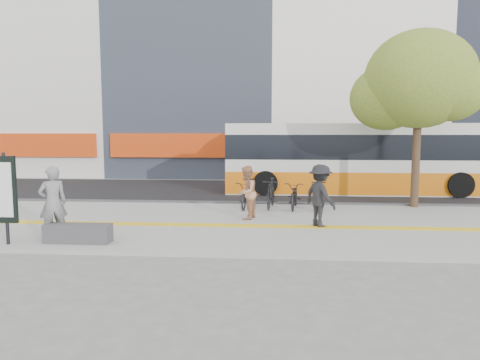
# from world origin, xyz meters

# --- Properties ---
(ground) EXTENTS (120.00, 120.00, 0.00)m
(ground) POSITION_xyz_m (0.00, 0.00, 0.00)
(ground) COLOR #61625D
(ground) RESTS_ON ground
(sidewalk) EXTENTS (40.00, 7.00, 0.08)m
(sidewalk) POSITION_xyz_m (0.00, 1.50, 0.04)
(sidewalk) COLOR gray
(sidewalk) RESTS_ON ground
(tactile_strip) EXTENTS (40.00, 0.45, 0.01)m
(tactile_strip) POSITION_xyz_m (0.00, 1.00, 0.09)
(tactile_strip) COLOR yellow
(tactile_strip) RESTS_ON sidewalk
(street) EXTENTS (40.00, 8.00, 0.06)m
(street) POSITION_xyz_m (0.00, 9.00, 0.03)
(street) COLOR black
(street) RESTS_ON ground
(curb) EXTENTS (40.00, 0.25, 0.14)m
(curb) POSITION_xyz_m (0.00, 5.00, 0.07)
(curb) COLOR #343436
(curb) RESTS_ON ground
(bench) EXTENTS (1.60, 0.45, 0.45)m
(bench) POSITION_xyz_m (-2.60, -1.20, 0.30)
(bench) COLOR #343436
(bench) RESTS_ON sidewalk
(signboard) EXTENTS (0.55, 0.10, 2.20)m
(signboard) POSITION_xyz_m (-4.20, -1.51, 1.37)
(signboard) COLOR black
(signboard) RESTS_ON sidewalk
(street_tree) EXTENTS (4.40, 3.80, 6.31)m
(street_tree) POSITION_xyz_m (7.18, 4.82, 4.51)
(street_tree) COLOR #362318
(street_tree) RESTS_ON sidewalk
(bus) EXTENTS (11.55, 2.74, 3.08)m
(bus) POSITION_xyz_m (5.83, 8.50, 1.51)
(bus) COLOR silver
(bus) RESTS_ON street
(bicycle_row) EXTENTS (3.29, 1.87, 1.05)m
(bicycle_row) POSITION_xyz_m (2.43, 4.00, 0.58)
(bicycle_row) COLOR black
(bicycle_row) RESTS_ON sidewalk
(seated_woman) EXTENTS (0.80, 0.76, 1.84)m
(seated_woman) POSITION_xyz_m (-3.34, -0.94, 1.00)
(seated_woman) COLOR black
(seated_woman) RESTS_ON sidewalk
(pedestrian_tan) EXTENTS (0.80, 0.93, 1.65)m
(pedestrian_tan) POSITION_xyz_m (1.31, 2.01, 0.90)
(pedestrian_tan) COLOR #B47B59
(pedestrian_tan) RESTS_ON sidewalk
(pedestrian_dark) EXTENTS (1.19, 1.32, 1.77)m
(pedestrian_dark) POSITION_xyz_m (3.46, 1.09, 0.97)
(pedestrian_dark) COLOR black
(pedestrian_dark) RESTS_ON sidewalk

